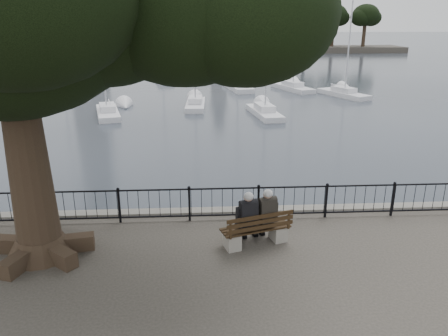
{
  "coord_description": "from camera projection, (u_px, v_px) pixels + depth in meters",
  "views": [
    {
      "loc": [
        -0.66,
        -9.07,
        5.62
      ],
      "look_at": [
        0.0,
        2.5,
        1.6
      ],
      "focal_mm": 35.0,
      "sensor_mm": 36.0,
      "label": 1
    }
  ],
  "objects": [
    {
      "name": "person_right",
      "position": [
        265.0,
        217.0,
        11.34
      ],
      "size": [
        0.59,
        0.83,
        1.52
      ],
      "color": "black",
      "rests_on": "ground"
    },
    {
      "name": "far_shore",
      "position": [
        331.0,
        31.0,
        85.79
      ],
      "size": [
        30.0,
        8.6,
        9.18
      ],
      "color": "#34312C",
      "rests_on": "ground"
    },
    {
      "name": "person_left",
      "position": [
        246.0,
        220.0,
        11.17
      ],
      "size": [
        0.59,
        0.83,
        1.52
      ],
      "color": "black",
      "rests_on": "ground"
    },
    {
      "name": "sailboat_g",
      "position": [
        292.0,
        87.0,
        41.74
      ],
      "size": [
        3.46,
        5.77,
        9.54
      ],
      "color": "silver",
      "rests_on": "ground"
    },
    {
      "name": "sailboat_d",
      "position": [
        343.0,
        93.0,
        38.38
      ],
      "size": [
        3.61,
        5.53,
        9.07
      ],
      "color": "silver",
      "rests_on": "ground"
    },
    {
      "name": "sailboat_c",
      "position": [
        264.0,
        111.0,
        30.92
      ],
      "size": [
        2.15,
        5.26,
        10.39
      ],
      "color": "silver",
      "rests_on": "ground"
    },
    {
      "name": "sailboat_a",
      "position": [
        108.0,
        111.0,
        30.86
      ],
      "size": [
        2.61,
        5.28,
        9.86
      ],
      "color": "silver",
      "rests_on": "ground"
    },
    {
      "name": "railing",
      "position": [
        224.0,
        202.0,
        12.61
      ],
      "size": [
        22.06,
        0.06,
        1.0
      ],
      "color": "black",
      "rests_on": "ground"
    },
    {
      "name": "bench",
      "position": [
        256.0,
        233.0,
        11.28
      ],
      "size": [
        1.9,
        1.06,
        0.96
      ],
      "color": "gray",
      "rests_on": "ground"
    },
    {
      "name": "harbor",
      "position": [
        223.0,
        227.0,
        13.43
      ],
      "size": [
        260.0,
        260.0,
        1.2
      ],
      "color": "#67635A",
      "rests_on": "ground"
    },
    {
      "name": "lion_monument",
      "position": [
        219.0,
        53.0,
        57.28
      ],
      "size": [
        5.73,
        5.73,
        8.52
      ],
      "color": "#67635A",
      "rests_on": "ground"
    },
    {
      "name": "sailboat_f",
      "position": [
        238.0,
        85.0,
        42.23
      ],
      "size": [
        2.74,
        6.3,
        13.41
      ],
      "color": "silver",
      "rests_on": "ground"
    },
    {
      "name": "sailboat_b",
      "position": [
        195.0,
        103.0,
        33.76
      ],
      "size": [
        1.55,
        5.03,
        10.24
      ],
      "color": "silver",
      "rests_on": "ground"
    },
    {
      "name": "sailboat_e",
      "position": [
        65.0,
        93.0,
        38.15
      ],
      "size": [
        3.09,
        5.38,
        10.57
      ],
      "color": "silver",
      "rests_on": "ground"
    },
    {
      "name": "sailboat_h",
      "position": [
        163.0,
        77.0,
        47.56
      ],
      "size": [
        2.73,
        6.05,
        14.03
      ],
      "color": "silver",
      "rests_on": "ground"
    }
  ]
}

